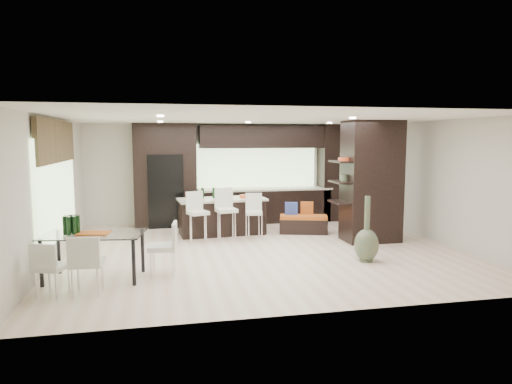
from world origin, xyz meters
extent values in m
plane|color=beige|center=(0.00, 0.00, 0.00)|extent=(8.00, 8.00, 0.00)
cube|color=beige|center=(0.00, 3.50, 1.35)|extent=(8.00, 0.02, 2.70)
cube|color=beige|center=(-4.00, 0.00, 1.35)|extent=(0.02, 7.00, 2.70)
cube|color=beige|center=(4.00, 0.00, 1.35)|extent=(0.02, 7.00, 2.70)
cube|color=white|center=(0.00, 0.00, 2.70)|extent=(8.00, 7.00, 0.02)
cube|color=#B2D199|center=(-3.96, 0.20, 1.35)|extent=(0.04, 3.20, 1.90)
cube|color=#B2D199|center=(0.60, 3.46, 1.55)|extent=(3.40, 0.04, 1.20)
cube|color=brown|center=(-3.93, 0.20, 2.25)|extent=(0.08, 3.00, 0.80)
cube|color=white|center=(0.00, 0.25, 2.68)|extent=(4.00, 3.00, 0.02)
cube|color=black|center=(0.50, 3.17, 1.35)|extent=(6.80, 0.68, 2.70)
cube|color=black|center=(-1.90, 3.12, 0.95)|extent=(0.90, 0.68, 1.90)
cube|color=black|center=(2.60, 0.40, 1.35)|extent=(1.20, 0.80, 2.70)
cube|color=black|center=(-0.59, 1.82, 0.43)|extent=(2.15, 1.08, 0.87)
cube|color=silver|center=(-1.23, 1.07, 0.45)|extent=(0.51, 0.51, 0.91)
cube|color=silver|center=(-0.59, 1.06, 0.48)|extent=(0.49, 0.49, 0.96)
cube|color=silver|center=(0.05, 1.08, 0.42)|extent=(0.43, 0.43, 0.85)
cube|color=black|center=(1.37, 1.49, 0.22)|extent=(1.23, 0.76, 0.44)
cube|color=white|center=(-3.11, -1.34, 0.38)|extent=(1.70, 1.12, 0.76)
cube|color=silver|center=(-3.11, -2.09, 0.42)|extent=(0.48, 0.48, 0.83)
cube|color=silver|center=(-3.60, -2.07, 0.38)|extent=(0.53, 0.53, 0.76)
cube|color=silver|center=(-2.02, -1.34, 0.42)|extent=(0.50, 0.50, 0.83)
camera|label=1|loc=(-2.01, -9.02, 2.29)|focal=32.00mm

